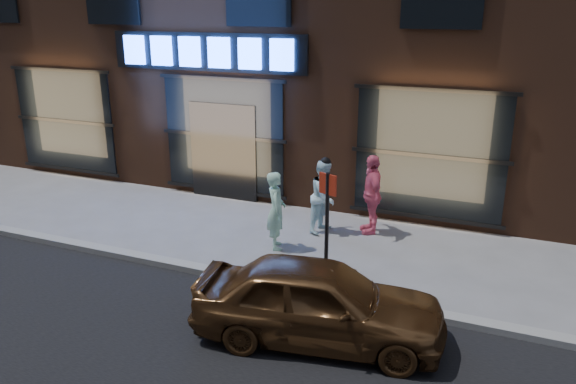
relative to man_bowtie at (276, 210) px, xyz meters
The scene contains 7 objects.
ground 3.02m from the man_bowtie, 147.29° to the right, with size 90.00×90.00×0.00m, color slate.
curb 3.00m from the man_bowtie, 147.29° to the right, with size 60.00×0.25×0.12m, color gray.
man_bowtie is the anchor object (origin of this frame).
man_cap 1.35m from the man_bowtie, 63.50° to the left, with size 0.77×0.60×1.58m, color white.
passerby 2.17m from the man_bowtie, 44.83° to the left, with size 1.00×0.42×1.71m, color #F26484.
gold_sedan 3.36m from the man_bowtie, 55.91° to the right, with size 1.45×3.61×1.23m, color brown.
sign_post 2.19m from the man_bowtie, 43.59° to the right, with size 0.33×0.15×2.15m.
Camera 1 is at (6.65, -7.97, 4.64)m, focal length 35.00 mm.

